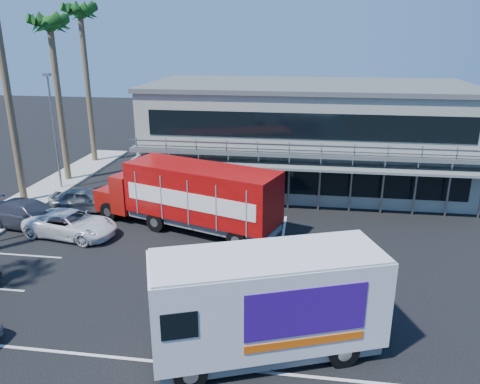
# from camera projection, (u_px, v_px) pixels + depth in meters

# --- Properties ---
(ground) EXTENTS (120.00, 120.00, 0.00)m
(ground) POSITION_uv_depth(u_px,v_px,m) (233.00, 278.00, 21.27)
(ground) COLOR black
(ground) RESTS_ON ground
(building) EXTENTS (22.40, 12.00, 7.30)m
(building) POSITION_uv_depth(u_px,v_px,m) (306.00, 135.00, 33.69)
(building) COLOR gray
(building) RESTS_ON ground
(curb_strip) EXTENTS (3.00, 32.00, 0.16)m
(curb_strip) POSITION_uv_depth(u_px,v_px,m) (9.00, 212.00, 28.92)
(curb_strip) COLOR #A5A399
(curb_strip) RESTS_ON ground
(palm_e) EXTENTS (2.80, 2.80, 12.25)m
(palm_e) POSITION_uv_depth(u_px,v_px,m) (51.00, 34.00, 32.07)
(palm_e) COLOR brown
(palm_e) RESTS_ON ground
(palm_f) EXTENTS (2.80, 2.80, 13.25)m
(palm_f) POSITION_uv_depth(u_px,v_px,m) (81.00, 22.00, 36.99)
(palm_f) COLOR brown
(palm_f) RESTS_ON ground
(light_pole_far) EXTENTS (0.50, 0.25, 8.09)m
(light_pole_far) POSITION_uv_depth(u_px,v_px,m) (54.00, 127.00, 32.08)
(light_pole_far) COLOR gray
(light_pole_far) RESTS_ON ground
(red_truck) EXTENTS (11.44, 6.21, 3.78)m
(red_truck) POSITION_uv_depth(u_px,v_px,m) (190.00, 195.00, 25.98)
(red_truck) COLOR maroon
(red_truck) RESTS_ON ground
(white_van) EXTENTS (8.19, 5.17, 3.79)m
(white_van) POSITION_uv_depth(u_px,v_px,m) (267.00, 303.00, 15.67)
(white_van) COLOR silver
(white_van) RESTS_ON ground
(parked_car_c) EXTENTS (5.41, 3.14, 1.42)m
(parked_car_c) POSITION_uv_depth(u_px,v_px,m) (71.00, 224.00, 25.53)
(parked_car_c) COLOR white
(parked_car_c) RESTS_ON ground
(parked_car_d) EXTENTS (5.58, 2.81, 1.55)m
(parked_car_d) POSITION_uv_depth(u_px,v_px,m) (29.00, 214.00, 26.73)
(parked_car_d) COLOR #2D303C
(parked_car_d) RESTS_ON ground
(parked_car_e) EXTENTS (4.52, 2.13, 1.49)m
(parked_car_e) POSITION_uv_depth(u_px,v_px,m) (86.00, 199.00, 29.21)
(parked_car_e) COLOR gray
(parked_car_e) RESTS_ON ground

